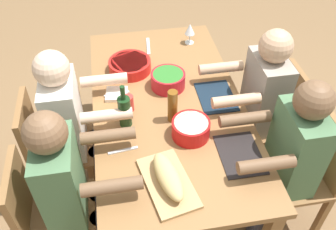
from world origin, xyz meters
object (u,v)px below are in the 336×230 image
serving_bowl_greens (168,79)px  serving_bowl_pasta (191,128)px  cutting_board (168,183)px  diner_far_right (288,153)px  beer_bottle (173,106)px  diner_near_center (72,119)px  napkin_stack (117,94)px  chair_near_center (50,145)px  diner_far_center (258,97)px  serving_bowl_salad (130,65)px  dining_table (168,112)px  chair_far_center (277,117)px  bread_loaf (168,176)px  cup_near_center (129,103)px  wine_bottle (125,111)px  wine_glass (190,30)px  diner_near_right (70,183)px  chair_far_right (308,171)px  chair_near_right (44,210)px

serving_bowl_greens → serving_bowl_pasta: 0.47m
serving_bowl_pasta → cutting_board: bearing=-30.6°
diner_far_right → beer_bottle: 0.72m
diner_far_right → serving_bowl_pasta: 0.58m
diner_near_center → napkin_stack: size_ratio=8.57×
chair_near_center → cutting_board: 0.97m
diner_far_center → serving_bowl_salad: size_ratio=4.02×
diner_far_right → serving_bowl_salad: bearing=-137.3°
chair_near_center → cutting_board: chair_near_center is taller
dining_table → serving_bowl_salad: size_ratio=6.12×
chair_far_center → bread_loaf: (0.63, -0.91, 0.32)m
cup_near_center → chair_far_center: bearing=91.3°
wine_bottle → wine_glass: 1.00m
serving_bowl_greens → beer_bottle: beer_bottle is taller
dining_table → diner_far_right: bearing=50.9°
diner_near_right → napkin_stack: bearing=154.7°
cup_near_center → diner_near_center: bearing=-93.9°
diner_near_center → serving_bowl_pasta: size_ratio=5.38×
serving_bowl_salad → wine_bottle: (0.54, -0.08, 0.06)m
chair_near_center → cup_near_center: size_ratio=7.76×
serving_bowl_pasta → serving_bowl_salad: 0.76m
chair_far_center → serving_bowl_greens: bearing=-101.9°
chair_far_right → diner_far_right: diner_far_right is taller
serving_bowl_pasta → napkin_stack: (-0.44, -0.40, -0.05)m
chair_far_center → napkin_stack: size_ratio=6.07×
diner_near_center → wine_bottle: size_ratio=4.14×
diner_near_center → diner_near_right: bearing=0.0°
beer_bottle → napkin_stack: 0.44m
chair_far_right → diner_far_center: diner_far_center is taller
diner_far_center → serving_bowl_pasta: bearing=-60.3°
serving_bowl_pasta → chair_near_center: bearing=-109.2°
diner_near_center → napkin_stack: 0.33m
dining_table → chair_near_center: (0.00, -0.80, -0.18)m
diner_near_center → wine_bottle: bearing=66.2°
chair_far_center → beer_bottle: bearing=-78.8°
wine_bottle → wine_glass: size_ratio=1.75×
chair_far_right → chair_near_right: bearing=-90.0°
diner_near_right → beer_bottle: bearing=119.0°
chair_near_center → diner_near_right: 0.58m
cup_near_center → diner_far_center: bearing=91.6°
dining_table → cup_near_center: size_ratio=16.67×
serving_bowl_salad → napkin_stack: serving_bowl_salad is taller
napkin_stack → diner_near_center: bearing=-66.8°
chair_near_right → cup_near_center: bearing=131.0°
diner_near_right → wine_glass: bearing=142.3°
diner_near_center → wine_glass: bearing=126.5°
diner_far_center → wine_bottle: size_ratio=4.14×
cutting_board → wine_bottle: wine_bottle is taller
beer_bottle → diner_far_center: bearing=104.4°
chair_far_right → cup_near_center: size_ratio=7.76×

